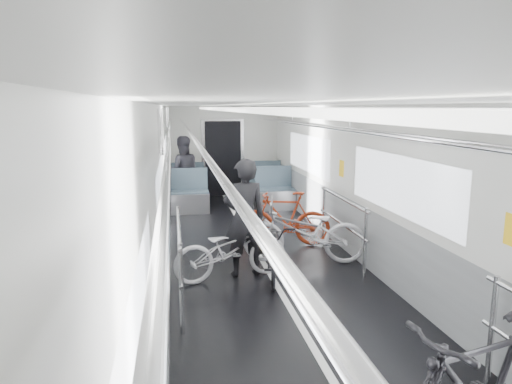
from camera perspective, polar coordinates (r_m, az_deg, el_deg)
The scene contains 7 objects.
car_shell at distance 7.26m, azimuth 0.30°, elevation 0.71°, with size 3.02×14.01×2.41m.
bike_left_far at distance 6.38m, azimuth -3.11°, elevation -7.15°, with size 0.57×1.64×0.86m, color #BAB9BE.
bike_right_mid at distance 7.04m, azimuth 6.05°, elevation -4.92°, with size 0.66×1.89×0.99m, color #B5B4BA.
bike_right_far at distance 7.93m, azimuth 3.59°, elevation -3.30°, with size 0.44×1.57×0.95m, color #9E2E13.
bike_aisle at distance 6.51m, azimuth 2.34°, elevation -6.96°, with size 0.54×1.56×0.82m, color black.
person_standing at distance 6.42m, azimuth -1.46°, elevation -3.24°, with size 0.61×0.40×1.68m, color black.
person_seated at distance 11.10m, azimuth -9.15°, elevation 2.56°, with size 0.82×0.64×1.69m, color #323039.
Camera 1 is at (-1.31, -5.25, 2.37)m, focal length 32.00 mm.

